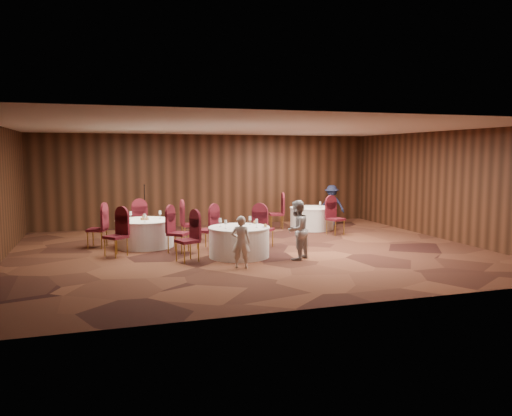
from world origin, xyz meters
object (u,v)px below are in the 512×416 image
object	(u,v)px
table_left	(145,233)
woman_b	(297,230)
man_c	(332,205)
table_main	(239,242)
mic_stand	(145,219)
woman_a	(241,242)
table_right	(312,218)

from	to	relation	value
table_left	woman_b	size ratio (longest dim) A/B	1.10
table_left	man_c	xyz separation A→B (m)	(6.73, 2.28, 0.33)
table_main	table_left	distance (m)	2.93
table_main	mic_stand	bearing A→B (deg)	113.48
woman_a	man_c	world-z (taller)	man_c
table_right	woman_a	bearing A→B (deg)	-128.62
table_left	man_c	distance (m)	7.11
table_left	mic_stand	xyz separation A→B (m)	(0.21, 2.31, 0.08)
woman_b	mic_stand	bearing A→B (deg)	-96.74
table_left	woman_a	distance (m)	3.72
table_right	man_c	world-z (taller)	man_c
table_right	table_main	bearing A→B (deg)	-134.52
table_right	mic_stand	xyz separation A→B (m)	(-5.44, 0.75, 0.08)
table_right	man_c	size ratio (longest dim) A/B	1.04
table_main	table_left	xyz separation A→B (m)	(-2.10, 2.04, 0.00)
mic_stand	woman_b	size ratio (longest dim) A/B	1.10
mic_stand	table_right	bearing A→B (deg)	-7.80
mic_stand	table_left	bearing A→B (deg)	-95.14
table_right	woman_a	distance (m)	6.16
table_right	man_c	bearing A→B (deg)	33.61
mic_stand	woman_a	xyz separation A→B (m)	(1.60, -5.56, 0.13)
table_main	table_right	xyz separation A→B (m)	(3.55, 3.61, -0.00)
woman_a	man_c	distance (m)	7.41
mic_stand	woman_b	xyz separation A→B (m)	(3.12, -5.09, 0.26)
table_main	woman_a	size ratio (longest dim) A/B	1.29
woman_a	man_c	xyz separation A→B (m)	(4.92, 5.53, 0.12)
table_right	woman_b	size ratio (longest dim) A/B	1.04
mic_stand	woman_b	distance (m)	5.97
table_main	table_left	world-z (taller)	same
table_right	table_left	bearing A→B (deg)	-164.51
woman_a	table_main	bearing A→B (deg)	-82.97
table_main	mic_stand	distance (m)	4.75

